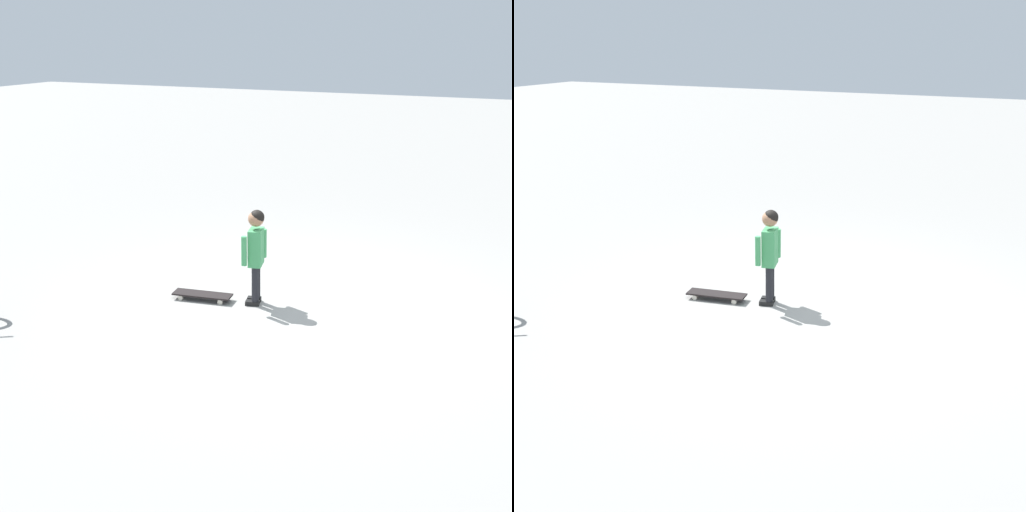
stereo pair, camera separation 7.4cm
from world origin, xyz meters
TOP-DOWN VIEW (x-y plane):
  - ground_plane at (0.00, 0.00)m, footprint 50.00×50.00m
  - child_person at (-0.42, -0.11)m, footprint 0.22×0.40m
  - skateboard at (-1.01, -0.27)m, footprint 0.68×0.29m

SIDE VIEW (x-z plane):
  - ground_plane at x=0.00m, z-range 0.00..0.00m
  - skateboard at x=-1.01m, z-range 0.02..0.10m
  - child_person at x=-0.42m, z-range 0.13..1.19m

